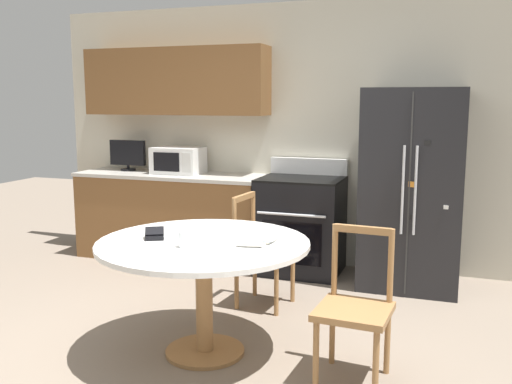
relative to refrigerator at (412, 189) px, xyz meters
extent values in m
plane|color=gray|center=(-1.22, -2.20, -0.88)|extent=(14.00, 14.00, 0.00)
cube|color=beige|center=(-1.22, 0.45, 0.42)|extent=(5.20, 0.10, 2.60)
cube|color=brown|center=(-2.43, 0.23, 0.96)|extent=(1.98, 0.34, 0.68)
cube|color=brown|center=(-2.43, 0.09, -0.44)|extent=(1.98, 0.62, 0.86)
cube|color=#B7B2A8|center=(-2.43, 0.09, 0.01)|extent=(2.00, 0.64, 0.03)
cube|color=black|center=(0.00, 0.00, 0.00)|extent=(0.85, 0.75, 1.75)
cube|color=#333333|center=(0.00, -0.38, 0.00)|extent=(0.01, 0.01, 1.68)
cylinder|color=silver|center=(-0.05, -0.39, 0.04)|extent=(0.02, 0.02, 0.74)
cylinder|color=silver|center=(0.05, -0.39, 0.04)|extent=(0.02, 0.02, 0.74)
cube|color=black|center=(0.13, -0.38, 0.43)|extent=(0.05, 0.01, 0.04)
cube|color=black|center=(0.04, -0.38, -0.18)|extent=(0.05, 0.02, 0.04)
cube|color=white|center=(0.29, -0.38, -0.08)|extent=(0.04, 0.01, 0.03)
cube|color=orange|center=(0.02, -0.38, 0.09)|extent=(0.06, 0.02, 0.05)
cube|color=black|center=(-1.03, 0.06, -0.43)|extent=(0.78, 0.64, 0.90)
cube|color=black|center=(-1.03, -0.27, -0.52)|extent=(0.56, 0.01, 0.40)
cylinder|color=silver|center=(-1.03, -0.29, -0.25)|extent=(0.64, 0.02, 0.02)
cube|color=black|center=(-1.03, 0.06, 0.03)|extent=(0.78, 0.64, 0.02)
cube|color=white|center=(-1.03, 0.35, 0.12)|extent=(0.78, 0.06, 0.16)
cube|color=white|center=(-2.36, 0.12, 0.16)|extent=(0.50, 0.35, 0.27)
cube|color=black|center=(-2.40, -0.06, 0.16)|extent=(0.29, 0.01, 0.19)
cube|color=silver|center=(-2.18, -0.06, 0.16)|extent=(0.10, 0.01, 0.19)
cylinder|color=black|center=(-2.98, 0.15, 0.03)|extent=(0.16, 0.16, 0.02)
cylinder|color=black|center=(-2.98, 0.15, 0.06)|extent=(0.03, 0.03, 0.04)
cube|color=black|center=(-2.98, 0.15, 0.22)|extent=(0.41, 0.05, 0.27)
cylinder|color=white|center=(-1.15, -1.91, -0.13)|extent=(1.37, 1.37, 0.03)
cylinder|color=#9E7042|center=(-1.15, -1.91, -0.50)|extent=(0.11, 0.11, 0.70)
cylinder|color=#9E7042|center=(-1.15, -1.91, -0.86)|extent=(0.52, 0.52, 0.03)
cube|color=#9E7042|center=(-0.17, -1.96, -0.45)|extent=(0.45, 0.45, 0.04)
cylinder|color=#9E7042|center=(-0.01, -2.15, -0.67)|extent=(0.04, 0.04, 0.41)
cylinder|color=#9E7042|center=(-0.36, -2.12, -0.67)|extent=(0.04, 0.04, 0.41)
cylinder|color=#9E7042|center=(0.01, -1.80, -0.67)|extent=(0.04, 0.04, 0.41)
cylinder|color=#9E7042|center=(-0.33, -1.78, -0.67)|extent=(0.04, 0.04, 0.41)
cylinder|color=#9E7042|center=(0.01, -1.79, -0.20)|extent=(0.04, 0.04, 0.45)
cylinder|color=#9E7042|center=(-0.33, -1.76, -0.20)|extent=(0.04, 0.04, 0.45)
cube|color=#9E7042|center=(-0.16, -1.77, 0.00)|extent=(0.35, 0.06, 0.04)
cube|color=#9E7042|center=(-1.06, -0.93, -0.45)|extent=(0.46, 0.46, 0.04)
cylinder|color=#9E7042|center=(-0.87, -0.78, -0.67)|extent=(0.04, 0.04, 0.41)
cylinder|color=#9E7042|center=(-0.91, -1.12, -0.67)|extent=(0.04, 0.04, 0.41)
cylinder|color=#9E7042|center=(-1.21, -0.75, -0.67)|extent=(0.04, 0.04, 0.41)
cylinder|color=#9E7042|center=(-1.25, -1.09, -0.67)|extent=(0.04, 0.04, 0.41)
cylinder|color=#9E7042|center=(-1.23, -0.74, -0.20)|extent=(0.04, 0.04, 0.45)
cylinder|color=#9E7042|center=(-1.26, -1.09, -0.20)|extent=(0.04, 0.04, 0.45)
cube|color=#9E7042|center=(-1.25, -0.92, 0.00)|extent=(0.07, 0.35, 0.04)
cylinder|color=silver|center=(-1.19, -2.09, -0.07)|extent=(0.08, 0.08, 0.09)
cylinder|color=beige|center=(-1.19, -2.09, -0.09)|extent=(0.07, 0.07, 0.05)
cylinder|color=silver|center=(-0.82, -1.95, -0.09)|extent=(0.16, 0.08, 0.05)
cube|color=black|center=(-1.47, -1.98, -0.10)|extent=(0.15, 0.14, 0.03)
cube|color=black|center=(-1.48, -1.95, -0.08)|extent=(0.15, 0.14, 0.06)
cube|color=white|center=(-0.81, -1.71, -0.11)|extent=(0.30, 0.35, 0.01)
cube|color=beige|center=(-0.81, -1.71, -0.10)|extent=(0.28, 0.34, 0.01)
cube|color=silver|center=(-0.81, -1.71, -0.10)|extent=(0.26, 0.32, 0.01)
camera|label=1|loc=(0.34, -5.15, 0.78)|focal=40.00mm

